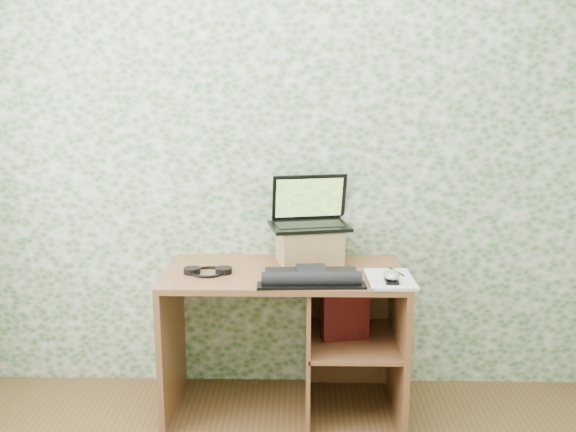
{
  "coord_description": "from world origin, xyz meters",
  "views": [
    {
      "loc": [
        0.08,
        -1.64,
        1.72
      ],
      "look_at": [
        0.02,
        1.39,
        1.04
      ],
      "focal_mm": 40.0,
      "sensor_mm": 36.0,
      "label": 1
    }
  ],
  "objects_px": {
    "riser": "(309,245)",
    "keyboard": "(311,277)",
    "desk": "(300,319)",
    "laptop": "(309,214)",
    "notepad": "(390,279)"
  },
  "relations": [
    {
      "from": "keyboard",
      "to": "notepad",
      "type": "distance_m",
      "value": 0.38
    },
    {
      "from": "desk",
      "to": "keyboard",
      "type": "distance_m",
      "value": 0.36
    },
    {
      "from": "desk",
      "to": "notepad",
      "type": "xyz_separation_m",
      "value": [
        0.43,
        -0.18,
        0.28
      ]
    },
    {
      "from": "notepad",
      "to": "keyboard",
      "type": "bearing_deg",
      "value": -177.86
    },
    {
      "from": "desk",
      "to": "riser",
      "type": "xyz_separation_m",
      "value": [
        0.05,
        0.12,
        0.36
      ]
    },
    {
      "from": "desk",
      "to": "notepad",
      "type": "height_order",
      "value": "notepad"
    },
    {
      "from": "desk",
      "to": "laptop",
      "type": "height_order",
      "value": "laptop"
    },
    {
      "from": "desk",
      "to": "riser",
      "type": "relative_size",
      "value": 3.84
    },
    {
      "from": "desk",
      "to": "keyboard",
      "type": "xyz_separation_m",
      "value": [
        0.05,
        -0.2,
        0.29
      ]
    },
    {
      "from": "notepad",
      "to": "riser",
      "type": "bearing_deg",
      "value": 140.99
    },
    {
      "from": "laptop",
      "to": "notepad",
      "type": "xyz_separation_m",
      "value": [
        0.38,
        -0.33,
        -0.24
      ]
    },
    {
      "from": "desk",
      "to": "laptop",
      "type": "xyz_separation_m",
      "value": [
        0.05,
        0.16,
        0.52
      ]
    },
    {
      "from": "riser",
      "to": "keyboard",
      "type": "distance_m",
      "value": 0.33
    },
    {
      "from": "laptop",
      "to": "keyboard",
      "type": "xyz_separation_m",
      "value": [
        0.01,
        -0.36,
        -0.23
      ]
    },
    {
      "from": "riser",
      "to": "keyboard",
      "type": "height_order",
      "value": "riser"
    }
  ]
}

